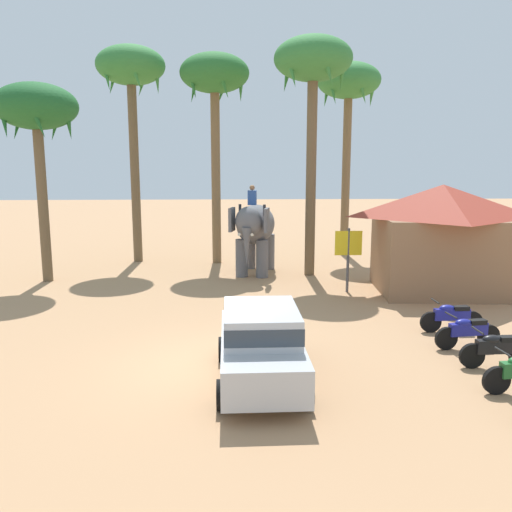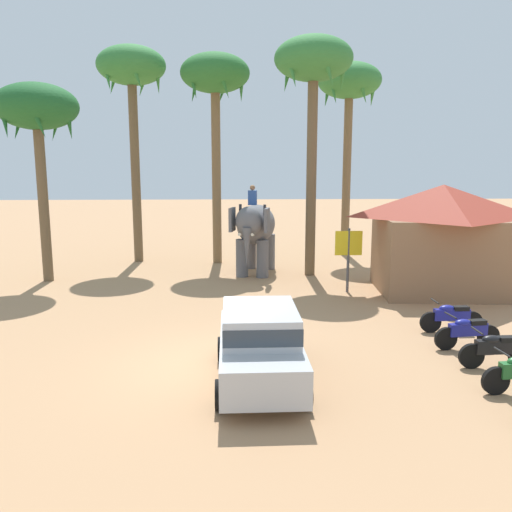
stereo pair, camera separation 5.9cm
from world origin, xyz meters
TOP-DOWN VIEW (x-y plane):
  - ground_plane at (0.00, 0.00)m, footprint 120.00×120.00m
  - car_sedan_foreground at (1.18, -1.02)m, footprint 1.91×4.12m
  - elephant_with_mahout at (1.54, 10.53)m, footprint 2.31×4.01m
  - motorcycle_mid_row at (6.76, -0.42)m, footprint 1.80×0.55m
  - motorcycle_fourth_in_row at (6.65, 0.88)m, footprint 1.80×0.55m
  - motorcycle_far_in_row at (6.79, 2.22)m, footprint 1.80×0.55m
  - palm_tree_behind_elephant at (6.47, 15.22)m, footprint 3.20×3.20m
  - palm_tree_near_hut at (-0.19, 13.23)m, footprint 3.20×3.20m
  - palm_tree_left_of_road at (-7.01, 9.48)m, footprint 3.20×3.20m
  - palm_tree_far_back at (3.90, 10.21)m, footprint 3.20×3.20m
  - palm_tree_leaning_seaward at (-4.09, 13.77)m, footprint 3.20×3.20m
  - roadside_hut at (8.27, 6.96)m, footprint 5.31×4.57m
  - signboard_yellow at (4.87, 7.09)m, footprint 1.00×0.10m

SIDE VIEW (x-z plane):
  - ground_plane at x=0.00m, z-range 0.00..0.00m
  - motorcycle_mid_row at x=6.76m, z-range -0.01..0.93m
  - motorcycle_fourth_in_row at x=6.65m, z-range -0.01..0.93m
  - motorcycle_far_in_row at x=6.79m, z-range -0.01..0.93m
  - car_sedan_foreground at x=1.18m, z-range 0.08..1.78m
  - signboard_yellow at x=4.87m, z-range 0.49..2.89m
  - elephant_with_mahout at x=1.54m, z-range 0.05..3.93m
  - roadside_hut at x=8.27m, z-range 0.12..4.12m
  - palm_tree_left_of_road at x=-7.01m, z-range 2.81..10.66m
  - palm_tree_near_hut at x=-0.19m, z-range 3.62..13.37m
  - palm_tree_behind_elephant at x=6.47m, z-range 3.63..13.41m
  - palm_tree_far_back at x=3.90m, z-range 3.65..13.50m
  - palm_tree_leaning_seaward at x=-4.09m, z-range 3.78..13.95m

